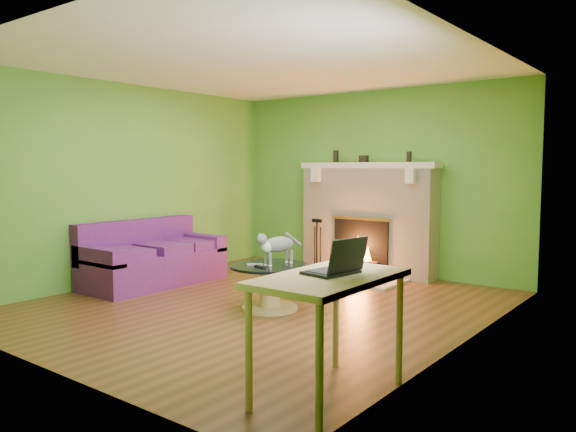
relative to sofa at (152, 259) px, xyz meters
The scene contains 22 objects.
floor 1.89m from the sofa, ahead, with size 5.00×5.00×0.00m, color #523117.
ceiling 2.94m from the sofa, ahead, with size 5.00×5.00×0.00m, color white.
wall_back 3.28m from the sofa, 53.50° to the left, with size 5.00×5.00×0.00m, color #4D912F.
wall_front 3.26m from the sofa, 53.22° to the right, with size 5.00×5.00×0.00m, color #4D912F.
wall_left 1.06m from the sofa, behind, with size 5.00×5.00×0.00m, color #4D912F.
wall_right 4.23m from the sofa, ahead, with size 5.00×5.00×0.00m, color #4D912F.
window_frame 4.37m from the sofa, 12.21° to the right, with size 1.20×1.20×0.00m, color silver.
window_pane 4.36m from the sofa, 12.24° to the right, with size 1.06×1.06×0.00m, color white.
fireplace 3.01m from the sofa, 51.38° to the left, with size 2.10×0.46×1.58m.
hearth 2.61m from the sofa, 44.27° to the left, with size 1.50×0.75×0.03m, color beige.
mantel 3.21m from the sofa, 51.14° to the left, with size 2.10×0.28×0.08m, color beige.
sofa is the anchor object (origin of this frame).
coffee_table 2.06m from the sofa, ahead, with size 0.85×0.85×0.48m.
desk 4.15m from the sofa, 22.91° to the right, with size 0.64×1.10×0.81m.
cat 2.16m from the sofa, ahead, with size 0.21×0.57×0.36m, color #5D5D61, non-canonical shape.
remote_silver 1.97m from the sofa, ahead, with size 0.17×0.04×0.02m, color gray.
remote_black 2.10m from the sofa, ahead, with size 0.16×0.04×0.02m, color black.
laptop 4.15m from the sofa, 22.38° to the right, with size 0.29×0.34×0.25m, color black, non-canonical shape.
fire_tools 2.33m from the sofa, 57.62° to the left, with size 0.20×0.20×0.75m, color black, non-canonical shape.
mantel_vase_left 3.00m from the sofa, 60.61° to the left, with size 0.08×0.08×0.18m, color black.
mantel_vase_right 3.66m from the sofa, 43.34° to the left, with size 0.07×0.07×0.14m, color black.
mantel_box 3.22m from the sofa, 52.68° to the left, with size 0.12×0.08×0.10m, color black.
Camera 1 is at (3.94, -4.64, 1.52)m, focal length 35.00 mm.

